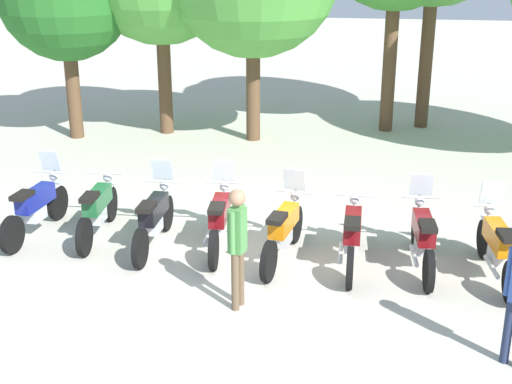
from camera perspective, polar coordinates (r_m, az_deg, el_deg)
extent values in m
plane|color=#BCB7A8|center=(11.48, -0.41, -5.07)|extent=(80.00, 80.00, 0.00)
cylinder|color=black|center=(13.29, -16.08, -0.84)|extent=(0.14, 0.64, 0.64)
cylinder|color=black|center=(12.06, -19.51, -3.35)|extent=(0.14, 0.64, 0.64)
cube|color=silver|center=(13.18, -16.21, 0.54)|extent=(0.14, 0.37, 0.04)
cube|color=navy|center=(12.59, -17.76, -0.47)|extent=(0.31, 0.96, 0.30)
cube|color=silver|center=(12.64, -17.75, -1.70)|extent=(0.24, 0.41, 0.24)
cube|color=black|center=(12.20, -18.77, -0.27)|extent=(0.26, 0.45, 0.08)
cylinder|color=silver|center=(13.11, -16.39, 0.31)|extent=(0.06, 0.23, 0.64)
cylinder|color=silver|center=(12.94, -16.71, 1.58)|extent=(0.62, 0.07, 0.04)
sphere|color=silver|center=(13.08, -16.39, 1.26)|extent=(0.17, 0.17, 0.16)
cylinder|color=silver|center=(12.50, -19.03, -2.37)|extent=(0.11, 0.70, 0.07)
cube|color=silver|center=(12.93, -16.67, 2.51)|extent=(0.37, 0.15, 0.39)
cylinder|color=black|center=(13.00, -11.95, -0.95)|extent=(0.16, 0.65, 0.64)
cylinder|color=black|center=(11.62, -14.01, -3.63)|extent=(0.16, 0.65, 0.64)
cube|color=silver|center=(12.88, -12.06, 0.46)|extent=(0.15, 0.37, 0.04)
cube|color=#1E6033|center=(12.23, -12.98, -0.61)|extent=(0.34, 0.97, 0.30)
cube|color=silver|center=(12.28, -12.95, -1.87)|extent=(0.25, 0.42, 0.24)
cube|color=black|center=(11.80, -13.60, -0.42)|extent=(0.28, 0.46, 0.08)
cylinder|color=silver|center=(12.81, -12.16, 0.22)|extent=(0.07, 0.23, 0.64)
cylinder|color=silver|center=(12.62, -12.38, 1.52)|extent=(0.62, 0.09, 0.04)
sphere|color=silver|center=(12.78, -12.18, 1.19)|extent=(0.17, 0.17, 0.16)
cylinder|color=silver|center=(12.08, -14.06, -2.63)|extent=(0.13, 0.70, 0.07)
cylinder|color=black|center=(12.39, -7.43, -1.72)|extent=(0.11, 0.64, 0.64)
cylinder|color=black|center=(11.02, -9.55, -4.62)|extent=(0.11, 0.64, 0.64)
cube|color=silver|center=(12.27, -7.50, -0.24)|extent=(0.13, 0.36, 0.04)
cube|color=black|center=(11.61, -8.44, -1.40)|extent=(0.28, 0.96, 0.30)
cube|color=silver|center=(11.67, -8.45, -2.72)|extent=(0.23, 0.40, 0.24)
cube|color=black|center=(11.19, -9.06, -1.22)|extent=(0.25, 0.45, 0.08)
cylinder|color=silver|center=(12.20, -7.60, -0.49)|extent=(0.05, 0.23, 0.64)
cylinder|color=silver|center=(12.00, -7.79, 0.86)|extent=(0.62, 0.05, 0.04)
sphere|color=silver|center=(12.16, -7.60, 0.52)|extent=(0.16, 0.16, 0.16)
cylinder|color=silver|center=(11.47, -9.62, -3.51)|extent=(0.09, 0.70, 0.07)
cube|color=silver|center=(12.00, -7.76, 1.86)|extent=(0.36, 0.14, 0.39)
cylinder|color=black|center=(12.25, -2.58, -1.82)|extent=(0.16, 0.65, 0.64)
cylinder|color=black|center=(10.83, -3.53, -4.81)|extent=(0.16, 0.65, 0.64)
cube|color=silver|center=(12.13, -2.61, -0.32)|extent=(0.15, 0.37, 0.04)
cube|color=maroon|center=(11.45, -3.03, -1.51)|extent=(0.35, 0.97, 0.30)
cube|color=silver|center=(11.51, -3.03, -2.86)|extent=(0.26, 0.42, 0.24)
cube|color=black|center=(11.01, -3.30, -1.34)|extent=(0.28, 0.46, 0.08)
cylinder|color=silver|center=(12.05, -2.65, -0.58)|extent=(0.07, 0.23, 0.64)
cylinder|color=silver|center=(11.86, -2.73, 0.79)|extent=(0.62, 0.09, 0.04)
sphere|color=silver|center=(12.02, -2.65, 0.45)|extent=(0.17, 0.17, 0.16)
cylinder|color=silver|center=(11.28, -4.02, -3.70)|extent=(0.13, 0.70, 0.07)
cube|color=silver|center=(11.85, -2.71, 1.80)|extent=(0.37, 0.17, 0.39)
cylinder|color=black|center=(11.81, 3.26, -2.67)|extent=(0.19, 0.65, 0.64)
cylinder|color=black|center=(10.44, 1.06, -5.76)|extent=(0.19, 0.65, 0.64)
cube|color=silver|center=(11.68, 3.29, -1.13)|extent=(0.17, 0.37, 0.04)
cube|color=orange|center=(11.03, 2.32, -2.36)|extent=(0.40, 0.98, 0.30)
cube|color=silver|center=(11.09, 2.23, -3.74)|extent=(0.28, 0.43, 0.24)
cube|color=black|center=(10.60, 1.75, -2.18)|extent=(0.30, 0.47, 0.08)
cylinder|color=silver|center=(11.61, 3.18, -1.40)|extent=(0.08, 0.23, 0.64)
cylinder|color=silver|center=(11.41, 3.09, 0.02)|extent=(0.62, 0.13, 0.04)
sphere|color=silver|center=(11.57, 3.25, -0.34)|extent=(0.18, 0.18, 0.16)
cylinder|color=silver|center=(10.89, 0.98, -4.53)|extent=(0.17, 0.70, 0.07)
cube|color=silver|center=(11.40, 3.19, 1.06)|extent=(0.38, 0.18, 0.39)
cylinder|color=black|center=(11.75, 8.02, -2.96)|extent=(0.10, 0.64, 0.64)
cylinder|color=black|center=(10.33, 7.77, -6.24)|extent=(0.10, 0.64, 0.64)
cube|color=silver|center=(11.62, 8.09, -1.42)|extent=(0.12, 0.36, 0.04)
cube|color=maroon|center=(10.95, 7.99, -2.72)|extent=(0.26, 0.95, 0.30)
cube|color=silver|center=(11.00, 7.92, -4.11)|extent=(0.22, 0.40, 0.24)
cube|color=black|center=(10.50, 7.98, -2.58)|extent=(0.24, 0.44, 0.08)
cylinder|color=silver|center=(11.55, 8.08, -1.69)|extent=(0.05, 0.23, 0.64)
cylinder|color=silver|center=(11.35, 8.14, -0.28)|extent=(0.62, 0.04, 0.04)
sphere|color=silver|center=(11.51, 8.13, -0.62)|extent=(0.16, 0.16, 0.16)
cylinder|color=silver|center=(10.76, 7.00, -5.00)|extent=(0.07, 0.70, 0.07)
cylinder|color=black|center=(11.86, 13.13, -3.09)|extent=(0.14, 0.64, 0.64)
cylinder|color=black|center=(10.46, 14.09, -6.36)|extent=(0.14, 0.64, 0.64)
cube|color=silver|center=(11.73, 13.26, -1.55)|extent=(0.14, 0.37, 0.04)
cube|color=maroon|center=(11.06, 13.69, -2.86)|extent=(0.32, 0.96, 0.30)
cube|color=silver|center=(11.12, 13.61, -4.24)|extent=(0.24, 0.41, 0.24)
cube|color=black|center=(10.62, 14.03, -2.73)|extent=(0.27, 0.45, 0.08)
cylinder|color=silver|center=(11.66, 13.30, -1.83)|extent=(0.06, 0.23, 0.64)
cylinder|color=silver|center=(11.46, 13.48, -0.43)|extent=(0.62, 0.07, 0.04)
sphere|color=silver|center=(11.62, 13.36, -0.77)|extent=(0.17, 0.17, 0.16)
cylinder|color=silver|center=(10.85, 12.93, -5.15)|extent=(0.11, 0.70, 0.07)
cube|color=silver|center=(11.45, 13.52, 0.61)|extent=(0.37, 0.15, 0.39)
cylinder|color=black|center=(11.80, 18.37, -3.71)|extent=(0.16, 0.65, 0.64)
cylinder|color=black|center=(10.45, 20.36, -7.06)|extent=(0.16, 0.65, 0.64)
cube|color=silver|center=(11.68, 18.54, -2.18)|extent=(0.16, 0.37, 0.04)
cube|color=orange|center=(11.03, 19.44, -3.53)|extent=(0.35, 0.97, 0.30)
cube|color=silver|center=(11.09, 19.35, -4.91)|extent=(0.26, 0.42, 0.24)
cube|color=black|center=(10.60, 20.10, -3.43)|extent=(0.28, 0.46, 0.08)
cylinder|color=silver|center=(11.61, 18.63, -2.46)|extent=(0.07, 0.23, 0.64)
cylinder|color=silver|center=(11.41, 18.92, -1.07)|extent=(0.62, 0.10, 0.04)
sphere|color=silver|center=(11.57, 18.70, -1.40)|extent=(0.18, 0.18, 0.16)
cylinder|color=silver|center=(10.81, 18.89, -5.86)|extent=(0.14, 0.70, 0.07)
cube|color=silver|center=(11.40, 18.96, -0.02)|extent=(0.37, 0.17, 0.39)
cylinder|color=brown|center=(9.61, -1.73, -7.45)|extent=(0.13, 0.13, 0.85)
cylinder|color=brown|center=(9.74, -1.30, -7.03)|extent=(0.13, 0.13, 0.85)
cube|color=#4C8C47|center=(9.36, -1.55, -3.16)|extent=(0.25, 0.26, 0.64)
cylinder|color=#4C8C47|center=(9.22, -1.97, -3.42)|extent=(0.10, 0.10, 0.61)
cylinder|color=#4C8C47|center=(9.49, -1.15, -2.73)|extent=(0.10, 0.10, 0.61)
sphere|color=#A87A5B|center=(9.19, -1.58, -0.49)|extent=(0.28, 0.28, 0.23)
cylinder|color=#232D4C|center=(9.00, 20.09, -10.74)|extent=(0.15, 0.15, 0.86)
cylinder|color=#33519E|center=(8.67, 20.22, -6.19)|extent=(0.11, 0.11, 0.61)
cylinder|color=brown|center=(18.76, -14.87, 8.14)|extent=(0.36, 0.36, 2.52)
cylinder|color=brown|center=(18.74, -7.55, 9.31)|extent=(0.36, 0.36, 2.97)
cylinder|color=brown|center=(17.88, -0.24, 8.66)|extent=(0.36, 0.36, 2.78)
cylinder|color=brown|center=(19.09, 10.99, 10.54)|extent=(0.36, 0.36, 3.78)
cylinder|color=brown|center=(19.71, 13.90, 10.86)|extent=(0.36, 0.36, 3.95)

